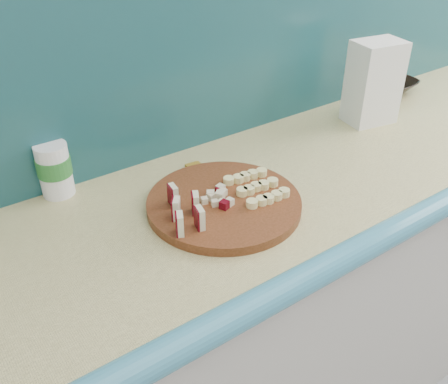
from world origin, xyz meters
name	(u,v)px	position (x,y,z in m)	size (l,w,h in m)	color
kitchen_counter	(310,289)	(0.10, 1.50, 0.46)	(2.20, 0.63, 0.91)	beige
backsplash	(261,42)	(0.10, 1.79, 1.16)	(2.20, 0.02, 0.50)	teal
cutting_board	(224,203)	(-0.24, 1.48, 0.92)	(0.35, 0.35, 0.02)	#46260F
apple_wedges	(185,210)	(-0.35, 1.47, 0.96)	(0.09, 0.14, 0.05)	beige
apple_chunks	(215,199)	(-0.26, 1.49, 0.94)	(0.05, 0.05, 0.02)	beige
banana_slices	(257,187)	(-0.15, 1.47, 0.94)	(0.12, 0.14, 0.02)	#EEE591
brown_bowl	(389,85)	(0.64, 1.74, 0.93)	(0.18, 0.18, 0.04)	black
flour_bag	(374,83)	(0.39, 1.61, 1.03)	(0.14, 0.10, 0.24)	white
canister	(54,169)	(-0.53, 1.76, 0.98)	(0.08, 0.08, 0.13)	white
banana_peel	(210,183)	(-0.21, 1.59, 0.91)	(0.25, 0.22, 0.01)	#B08D22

